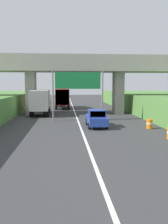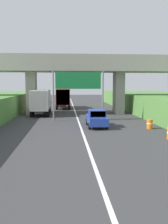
{
  "view_description": "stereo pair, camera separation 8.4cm",
  "coord_description": "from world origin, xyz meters",
  "px_view_note": "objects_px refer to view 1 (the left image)",
  "views": [
    {
      "loc": [
        -1.54,
        -0.13,
        4.14
      ],
      "look_at": [
        0.0,
        18.48,
        2.0
      ],
      "focal_mm": 37.83,
      "sensor_mm": 36.0,
      "label": 1
    },
    {
      "loc": [
        -1.46,
        -0.13,
        4.14
      ],
      "look_at": [
        0.0,
        18.48,
        2.0
      ],
      "focal_mm": 37.83,
      "sensor_mm": 36.0,
      "label": 2
    }
  ],
  "objects_px": {
    "overhead_highway_sign": "(78,84)",
    "truck_red": "(62,98)",
    "truck_white": "(41,101)",
    "car_blue": "(96,118)",
    "construction_barrel_4": "(149,124)"
  },
  "relations": [
    {
      "from": "overhead_highway_sign",
      "to": "truck_red",
      "type": "xyz_separation_m",
      "value": [
        -1.9,
        14.83,
        -2.31
      ]
    },
    {
      "from": "car_blue",
      "to": "construction_barrel_4",
      "type": "xyz_separation_m",
      "value": [
        4.91,
        -1.38,
        -0.4
      ]
    },
    {
      "from": "truck_white",
      "to": "construction_barrel_4",
      "type": "bearing_deg",
      "value": -45.64
    },
    {
      "from": "overhead_highway_sign",
      "to": "truck_red",
      "type": "height_order",
      "value": "overhead_highway_sign"
    },
    {
      "from": "truck_white",
      "to": "car_blue",
      "type": "bearing_deg",
      "value": -57.82
    },
    {
      "from": "truck_red",
      "to": "car_blue",
      "type": "height_order",
      "value": "truck_red"
    },
    {
      "from": "truck_red",
      "to": "car_blue",
      "type": "bearing_deg",
      "value": -79.57
    },
    {
      "from": "truck_red",
      "to": "car_blue",
      "type": "distance_m",
      "value": 19.33
    },
    {
      "from": "truck_red",
      "to": "construction_barrel_4",
      "type": "relative_size",
      "value": 8.11
    },
    {
      "from": "truck_red",
      "to": "truck_white",
      "type": "height_order",
      "value": "same"
    },
    {
      "from": "truck_red",
      "to": "truck_white",
      "type": "relative_size",
      "value": 1.0
    },
    {
      "from": "overhead_highway_sign",
      "to": "truck_red",
      "type": "distance_m",
      "value": 15.13
    },
    {
      "from": "overhead_highway_sign",
      "to": "car_blue",
      "type": "height_order",
      "value": "overhead_highway_sign"
    },
    {
      "from": "construction_barrel_4",
      "to": "car_blue",
      "type": "bearing_deg",
      "value": 164.31
    },
    {
      "from": "truck_red",
      "to": "truck_white",
      "type": "distance_m",
      "value": 9.25
    }
  ]
}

